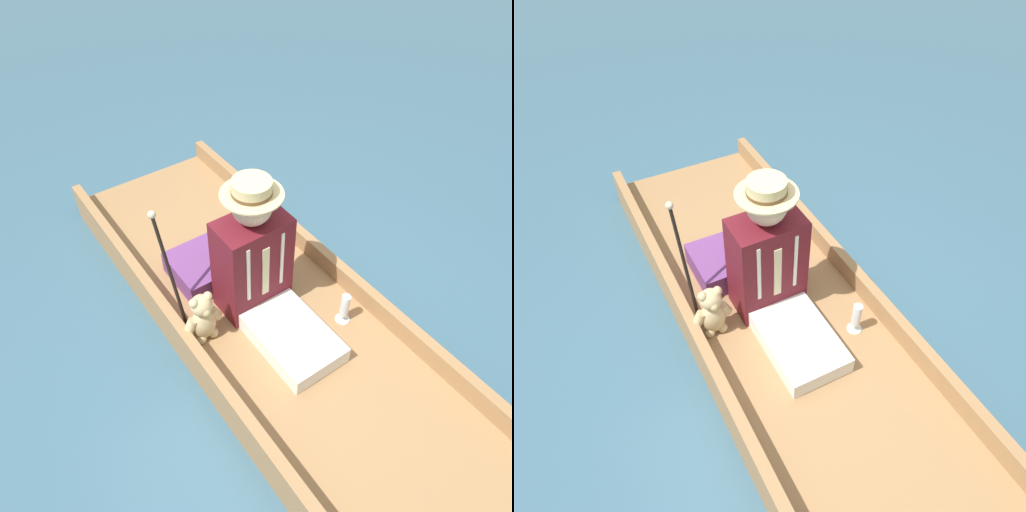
% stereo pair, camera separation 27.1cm
% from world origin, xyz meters
% --- Properties ---
extents(ground_plane, '(16.00, 16.00, 0.00)m').
position_xyz_m(ground_plane, '(0.00, 0.00, 0.00)').
color(ground_plane, '#385B70').
extents(punt_boat, '(1.10, 3.28, 0.28)m').
position_xyz_m(punt_boat, '(0.00, 0.00, 0.09)').
color(punt_boat, '#997047').
rests_on(punt_boat, ground_plane).
extents(seat_cushion, '(0.55, 0.38, 0.15)m').
position_xyz_m(seat_cushion, '(0.07, -0.43, 0.23)').
color(seat_cushion, '#6B3875').
rests_on(seat_cushion, punt_boat).
extents(seated_person, '(0.40, 0.82, 0.88)m').
position_xyz_m(seated_person, '(0.03, -0.01, 0.48)').
color(seated_person, white).
rests_on(seated_person, punt_boat).
extents(teddy_bear, '(0.24, 0.14, 0.34)m').
position_xyz_m(teddy_bear, '(0.39, -0.03, 0.31)').
color(teddy_bear, tan).
rests_on(teddy_bear, punt_boat).
extents(wine_glass, '(0.09, 0.09, 0.20)m').
position_xyz_m(wine_glass, '(-0.32, 0.33, 0.27)').
color(wine_glass, silver).
rests_on(wine_glass, punt_boat).
extents(walking_cane, '(0.04, 0.27, 0.71)m').
position_xyz_m(walking_cane, '(0.45, -0.29, 0.57)').
color(walking_cane, black).
rests_on(walking_cane, punt_boat).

